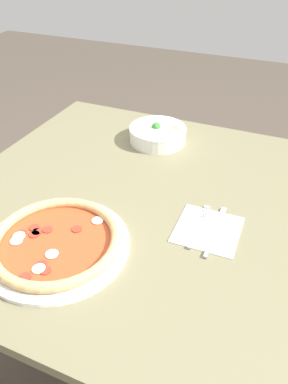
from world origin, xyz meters
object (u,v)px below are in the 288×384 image
object	(u,v)px
bowl	(158,133)
pizza	(56,242)
fork	(199,226)
knife	(215,233)

from	to	relation	value
bowl	pizza	bearing A→B (deg)	-92.70
fork	pizza	bearing A→B (deg)	123.92
fork	bowl	bearing A→B (deg)	33.83
bowl	fork	size ratio (longest dim) A/B	1.16
fork	knife	world-z (taller)	same
pizza	knife	bearing A→B (deg)	29.87
pizza	knife	xyz separation A→B (m)	(0.34, 0.20, -0.01)
pizza	bowl	distance (m)	0.60
bowl	fork	xyz separation A→B (m)	(0.27, -0.40, -0.03)
pizza	bowl	size ratio (longest dim) A/B	1.76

